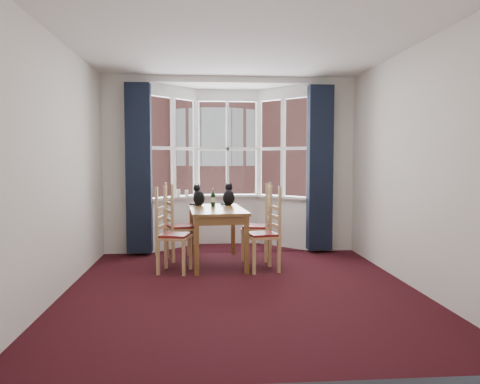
{
  "coord_description": "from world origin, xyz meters",
  "views": [
    {
      "loc": [
        -0.44,
        -5.24,
        1.49
      ],
      "look_at": [
        0.06,
        1.05,
        1.05
      ],
      "focal_mm": 35.0,
      "sensor_mm": 36.0,
      "label": 1
    }
  ],
  "objects": [
    {
      "name": "curtain_right",
      "position": [
        1.42,
        2.07,
        1.35
      ],
      "size": [
        0.38,
        0.22,
        2.6
      ],
      "primitive_type": "cube",
      "color": "black",
      "rests_on": "floor"
    },
    {
      "name": "wall_back_pier_right",
      "position": [
        1.65,
        2.25,
        1.4
      ],
      "size": [
        0.7,
        0.12,
        2.8
      ],
      "primitive_type": "cube",
      "color": "silver",
      "rests_on": "floor"
    },
    {
      "name": "chair_right_near",
      "position": [
        0.44,
        0.92,
        0.47
      ],
      "size": [
        0.47,
        0.49,
        0.92
      ],
      "color": "tan",
      "rests_on": "floor"
    },
    {
      "name": "curtain_left",
      "position": [
        -1.42,
        2.07,
        1.35
      ],
      "size": [
        0.38,
        0.22,
        2.6
      ],
      "primitive_type": "cube",
      "color": "black",
      "rests_on": "floor"
    },
    {
      "name": "wall_left",
      "position": [
        -2.0,
        0.0,
        1.4
      ],
      "size": [
        0.0,
        4.5,
        4.5
      ],
      "primitive_type": "plane",
      "rotation": [
        1.57,
        0.0,
        1.57
      ],
      "color": "silver",
      "rests_on": "floor"
    },
    {
      "name": "chair_right_far",
      "position": [
        0.44,
        1.6,
        0.47
      ],
      "size": [
        0.49,
        0.51,
        0.92
      ],
      "color": "tan",
      "rests_on": "floor"
    },
    {
      "name": "wine_bottle",
      "position": [
        -0.29,
        1.67,
        0.91
      ],
      "size": [
        0.07,
        0.07,
        0.26
      ],
      "color": "black",
      "rests_on": "dining_table"
    },
    {
      "name": "candle_short",
      "position": [
        -0.71,
        2.63,
        0.92
      ],
      "size": [
        0.06,
        0.06,
        0.1
      ],
      "primitive_type": "cylinder",
      "color": "white",
      "rests_on": "bay_window"
    },
    {
      "name": "wall_near",
      "position": [
        0.0,
        -2.25,
        1.4
      ],
      "size": [
        4.0,
        0.0,
        4.0
      ],
      "primitive_type": "plane",
      "rotation": [
        -1.57,
        0.0,
        0.0
      ],
      "color": "silver",
      "rests_on": "floor"
    },
    {
      "name": "candle_tall",
      "position": [
        -0.85,
        2.6,
        0.93
      ],
      "size": [
        0.06,
        0.06,
        0.12
      ],
      "primitive_type": "cylinder",
      "color": "white",
      "rests_on": "bay_window"
    },
    {
      "name": "wall_back_pier_left",
      "position": [
        -1.65,
        2.25,
        1.4
      ],
      "size": [
        0.7,
        0.12,
        2.8
      ],
      "primitive_type": "cube",
      "color": "silver",
      "rests_on": "floor"
    },
    {
      "name": "cat_right",
      "position": [
        -0.05,
        1.82,
        0.93
      ],
      "size": [
        0.2,
        0.27,
        0.35
      ],
      "color": "black",
      "rests_on": "dining_table"
    },
    {
      "name": "floor",
      "position": [
        0.0,
        0.0,
        0.0
      ],
      "size": [
        4.5,
        4.5,
        0.0
      ],
      "primitive_type": "plane",
      "color": "black",
      "rests_on": "ground"
    },
    {
      "name": "bay_window",
      "position": [
        0.0,
        2.75,
        1.4
      ],
      "size": [
        2.76,
        0.94,
        2.8
      ],
      "color": "white",
      "rests_on": "floor"
    },
    {
      "name": "street",
      "position": [
        0.0,
        32.25,
        -6.0
      ],
      "size": [
        80.0,
        80.0,
        0.0
      ],
      "primitive_type": "plane",
      "color": "#333335",
      "rests_on": "ground"
    },
    {
      "name": "chair_left_near",
      "position": [
        -0.91,
        0.93,
        0.47
      ],
      "size": [
        0.48,
        0.49,
        0.92
      ],
      "color": "tan",
      "rests_on": "floor"
    },
    {
      "name": "cat_left",
      "position": [
        -0.5,
        1.82,
        0.92
      ],
      "size": [
        0.25,
        0.28,
        0.34
      ],
      "color": "black",
      "rests_on": "dining_table"
    },
    {
      "name": "chair_left_far",
      "position": [
        -0.85,
        1.69,
        0.47
      ],
      "size": [
        0.51,
        0.52,
        0.92
      ],
      "color": "tan",
      "rests_on": "floor"
    },
    {
      "name": "dining_table",
      "position": [
        -0.24,
        1.37,
        0.69
      ],
      "size": [
        0.85,
        1.45,
        0.8
      ],
      "color": "brown",
      "rests_on": "floor"
    },
    {
      "name": "tenement_building",
      "position": [
        0.0,
        14.01,
        1.6
      ],
      "size": [
        18.4,
        7.8,
        15.2
      ],
      "color": "#91524B",
      "rests_on": "street"
    },
    {
      "name": "wall_right",
      "position": [
        2.0,
        0.0,
        1.4
      ],
      "size": [
        0.0,
        4.5,
        4.5
      ],
      "primitive_type": "plane",
      "rotation": [
        1.57,
        0.0,
        -1.57
      ],
      "color": "silver",
      "rests_on": "floor"
    },
    {
      "name": "ceiling",
      "position": [
        0.0,
        0.0,
        2.8
      ],
      "size": [
        4.5,
        4.5,
        0.0
      ],
      "primitive_type": "plane",
      "rotation": [
        3.14,
        0.0,
        0.0
      ],
      "color": "white",
      "rests_on": "floor"
    }
  ]
}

